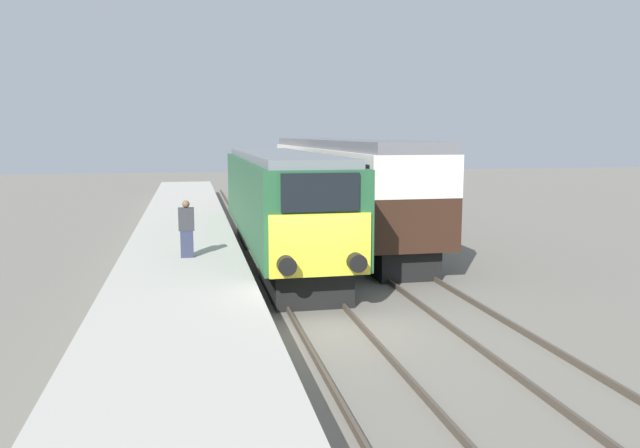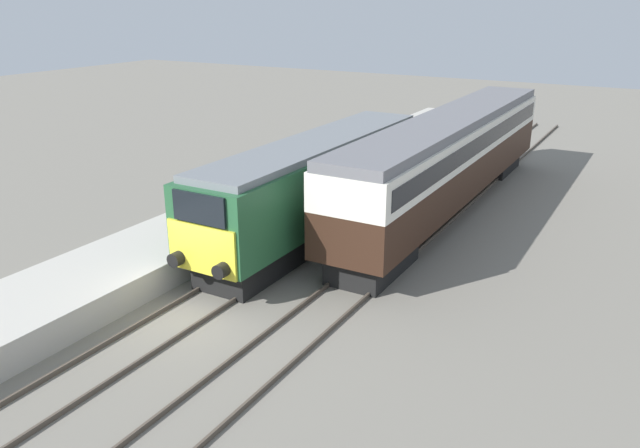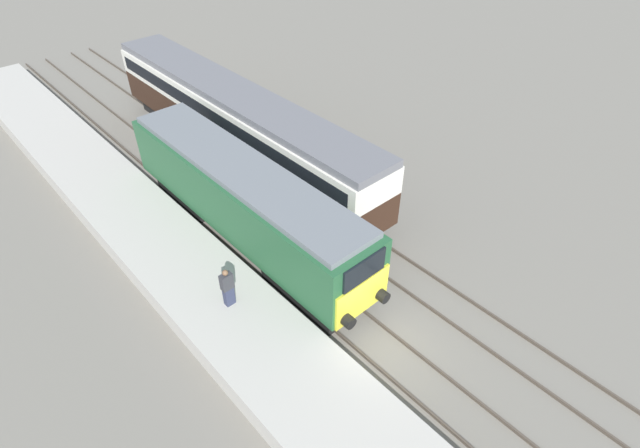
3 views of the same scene
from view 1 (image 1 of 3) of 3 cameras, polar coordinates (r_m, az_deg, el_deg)
name	(u,v)px [view 1 (image 1 of 3)]	position (r m, az deg, el deg)	size (l,w,h in m)	color
ground_plane	(325,323)	(14.84, 0.44, -9.01)	(120.00, 120.00, 0.00)	slate
platform_left	(184,248)	(22.20, -12.37, -2.18)	(3.50, 50.00, 0.92)	#B7B2A8
rails_near_track	(291,274)	(19.57, -2.67, -4.56)	(1.51, 60.00, 0.14)	#4C4238
rails_far_track	(395,269)	(20.37, 6.84, -4.10)	(1.50, 60.00, 0.14)	#4C4238
locomotive	(280,201)	(21.51, -3.70, 2.12)	(2.70, 14.08, 3.78)	black
passenger_carriage	(339,177)	(27.45, 1.74, 4.32)	(2.75, 19.61, 4.17)	black
person_on_platform	(187,229)	(18.02, -12.10, -0.47)	(0.44, 0.26, 1.63)	#2D334C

